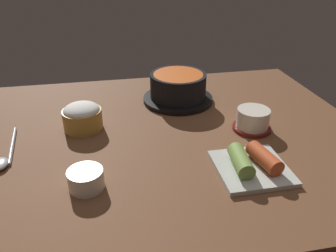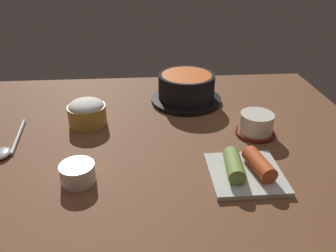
# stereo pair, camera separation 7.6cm
# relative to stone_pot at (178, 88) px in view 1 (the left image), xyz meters

# --- Properties ---
(dining_table) EXTENTS (1.00, 0.76, 0.02)m
(dining_table) POSITION_rel_stone_pot_xyz_m (-0.09, -0.18, -0.05)
(dining_table) COLOR brown
(dining_table) RESTS_ON ground
(stone_pot) EXTENTS (0.20, 0.20, 0.08)m
(stone_pot) POSITION_rel_stone_pot_xyz_m (0.00, 0.00, 0.00)
(stone_pot) COLOR black
(stone_pot) RESTS_ON dining_table
(rice_bowl) EXTENTS (0.09, 0.09, 0.07)m
(rice_bowl) POSITION_rel_stone_pot_xyz_m (-0.26, -0.12, -0.01)
(rice_bowl) COLOR #B78C38
(rice_bowl) RESTS_ON dining_table
(tea_cup_with_saucer) EXTENTS (0.09, 0.09, 0.05)m
(tea_cup_with_saucer) POSITION_rel_stone_pot_xyz_m (0.14, -0.20, -0.01)
(tea_cup_with_saucer) COLOR maroon
(tea_cup_with_saucer) RESTS_ON dining_table
(kimchi_plate) EXTENTS (0.14, 0.14, 0.04)m
(kimchi_plate) POSITION_rel_stone_pot_xyz_m (0.07, -0.35, -0.02)
(kimchi_plate) COLOR silver
(kimchi_plate) RESTS_ON dining_table
(side_bowl_near) EXTENTS (0.07, 0.07, 0.04)m
(side_bowl_near) POSITION_rel_stone_pot_xyz_m (-0.25, -0.35, -0.02)
(side_bowl_near) COLOR white
(side_bowl_near) RESTS_ON dining_table
(spoon) EXTENTS (0.04, 0.18, 0.01)m
(spoon) POSITION_rel_stone_pot_xyz_m (-0.42, -0.22, -0.03)
(spoon) COLOR #B7B7BC
(spoon) RESTS_ON dining_table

